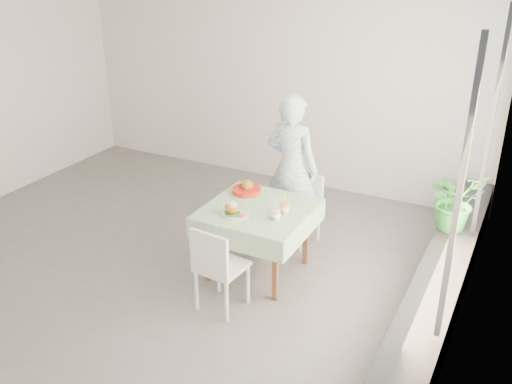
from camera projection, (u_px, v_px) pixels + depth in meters
The scene contains 14 objects.
floor at pixel (178, 253), 6.39m from camera, with size 6.00×6.00×0.00m, color #575553.
wall_back at pixel (275, 83), 7.85m from camera, with size 6.00×0.02×2.80m, color silver.
wall_right at pixel (479, 187), 4.57m from camera, with size 0.02×5.00×2.80m, color silver.
window_pane at pixel (480, 158), 4.48m from camera, with size 0.01×4.80×2.18m, color #D1E0F9.
window_ledge at pixel (435, 300), 5.12m from camera, with size 0.40×4.80×0.50m, color black.
cafe_table at pixel (258, 233), 5.85m from camera, with size 1.04×1.04×0.74m.
chair_far at pixel (299, 221), 6.55m from camera, with size 0.48×0.48×0.81m.
chair_near at pixel (221, 283), 5.35m from camera, with size 0.45×0.45×0.86m.
diner at pixel (292, 168), 6.40m from camera, with size 0.63×0.41×1.72m, color #8EB8E3.
main_dish at pixel (233, 211), 5.56m from camera, with size 0.27×0.27×0.14m.
juice_cup_orange at pixel (284, 207), 5.60m from camera, with size 0.10×0.10×0.28m.
juice_cup_lemonade at pixel (276, 214), 5.48m from camera, with size 0.09×0.09×0.26m.
second_dish at pixel (247, 189), 6.06m from camera, with size 0.31×0.31×0.15m.
potted_plant at pixel (455, 200), 5.73m from camera, with size 0.56×0.49×0.62m, color #286F25.
Camera 1 is at (3.32, -4.54, 3.23)m, focal length 40.00 mm.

